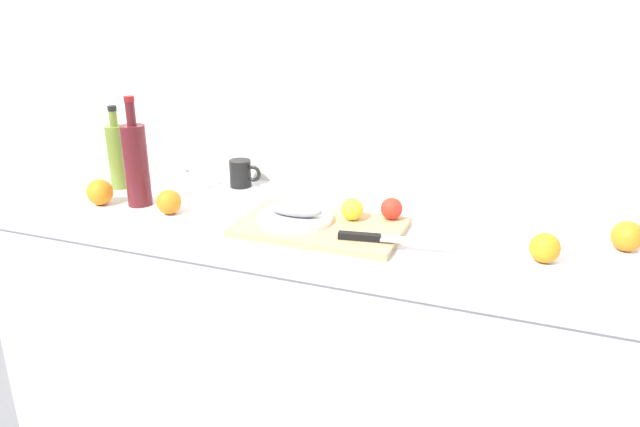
# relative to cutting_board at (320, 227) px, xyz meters

# --- Properties ---
(back_wall) EXTENTS (3.20, 0.05, 2.50)m
(back_wall) POSITION_rel_cutting_board_xyz_m (-0.04, 0.39, 0.34)
(back_wall) COLOR white
(back_wall) RESTS_ON ground_plane
(kitchen_counter) EXTENTS (2.00, 0.60, 0.90)m
(kitchen_counter) POSITION_rel_cutting_board_xyz_m (-0.04, 0.07, -0.46)
(kitchen_counter) COLOR white
(kitchen_counter) RESTS_ON ground_plane
(cutting_board) EXTENTS (0.45, 0.28, 0.02)m
(cutting_board) POSITION_rel_cutting_board_xyz_m (0.00, 0.00, 0.00)
(cutting_board) COLOR tan
(cutting_board) RESTS_ON kitchen_counter
(white_plate) EXTENTS (0.21, 0.21, 0.01)m
(white_plate) POSITION_rel_cutting_board_xyz_m (-0.07, -0.00, 0.02)
(white_plate) COLOR white
(white_plate) RESTS_ON cutting_board
(fish_fillet) EXTENTS (0.16, 0.07, 0.04)m
(fish_fillet) POSITION_rel_cutting_board_xyz_m (-0.07, -0.00, 0.04)
(fish_fillet) COLOR gray
(fish_fillet) RESTS_ON white_plate
(chef_knife) EXTENTS (0.29, 0.07, 0.02)m
(chef_knife) POSITION_rel_cutting_board_xyz_m (0.19, -0.06, 0.02)
(chef_knife) COLOR silver
(chef_knife) RESTS_ON cutting_board
(lemon_0) EXTENTS (0.06, 0.06, 0.06)m
(lemon_0) POSITION_rel_cutting_board_xyz_m (0.07, 0.06, 0.04)
(lemon_0) COLOR yellow
(lemon_0) RESTS_ON cutting_board
(tomato_0) EXTENTS (0.06, 0.06, 0.06)m
(tomato_0) POSITION_rel_cutting_board_xyz_m (0.17, 0.11, 0.04)
(tomato_0) COLOR red
(tomato_0) RESTS_ON cutting_board
(olive_oil_bottle) EXTENTS (0.06, 0.06, 0.28)m
(olive_oil_bottle) POSITION_rel_cutting_board_xyz_m (-0.76, 0.12, 0.10)
(olive_oil_bottle) COLOR olive
(olive_oil_bottle) RESTS_ON kitchen_counter
(wine_bottle) EXTENTS (0.07, 0.07, 0.33)m
(wine_bottle) POSITION_rel_cutting_board_xyz_m (-0.60, 0.00, 0.12)
(wine_bottle) COLOR #59191E
(wine_bottle) RESTS_ON kitchen_counter
(coffee_mug_0) EXTENTS (0.11, 0.07, 0.09)m
(coffee_mug_0) POSITION_rel_cutting_board_xyz_m (-0.39, 0.28, 0.04)
(coffee_mug_0) COLOR black
(coffee_mug_0) RESTS_ON kitchen_counter
(orange_0) EXTENTS (0.07, 0.07, 0.07)m
(orange_0) POSITION_rel_cutting_board_xyz_m (0.58, 0.00, 0.03)
(orange_0) COLOR orange
(orange_0) RESTS_ON kitchen_counter
(orange_1) EXTENTS (0.07, 0.07, 0.07)m
(orange_1) POSITION_rel_cutting_board_xyz_m (-0.47, -0.03, 0.03)
(orange_1) COLOR orange
(orange_1) RESTS_ON kitchen_counter
(orange_2) EXTENTS (0.08, 0.08, 0.08)m
(orange_2) POSITION_rel_cutting_board_xyz_m (0.78, 0.15, 0.03)
(orange_2) COLOR orange
(orange_2) RESTS_ON kitchen_counter
(orange_3) EXTENTS (0.08, 0.08, 0.08)m
(orange_3) POSITION_rel_cutting_board_xyz_m (-0.71, -0.04, 0.03)
(orange_3) COLOR orange
(orange_3) RESTS_ON kitchen_counter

